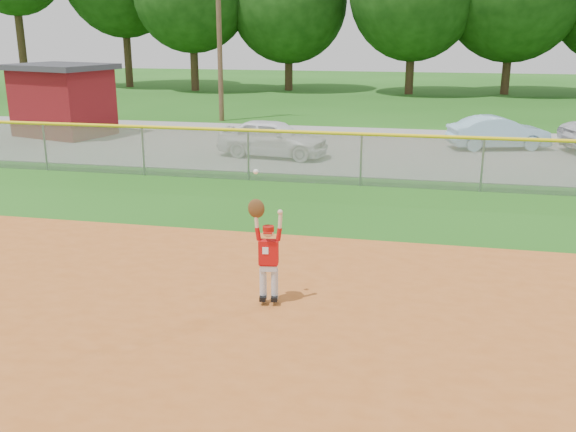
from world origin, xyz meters
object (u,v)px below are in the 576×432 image
object	(u,v)px
car_white_a	(273,138)
utility_shed	(63,100)
ballplayer	(267,251)
car_blue	(498,133)

from	to	relation	value
car_white_a	utility_shed	size ratio (longest dim) A/B	0.83
car_white_a	ballplayer	xyz separation A→B (m)	(2.79, -12.18, 0.27)
car_white_a	car_blue	distance (m)	8.48
car_blue	utility_shed	size ratio (longest dim) A/B	0.79
car_white_a	ballplayer	world-z (taller)	ballplayer
car_white_a	car_blue	bearing A→B (deg)	-60.44
car_white_a	ballplayer	distance (m)	12.50
car_blue	utility_shed	world-z (taller)	utility_shed
utility_shed	ballplayer	world-z (taller)	utility_shed
car_blue	utility_shed	bearing A→B (deg)	74.98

